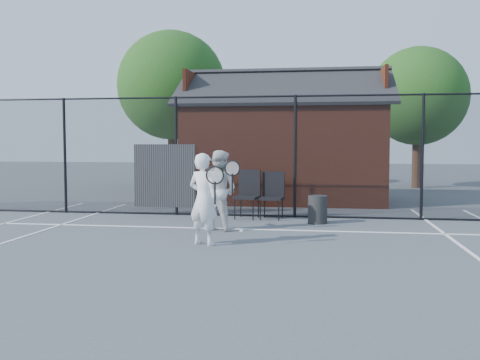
# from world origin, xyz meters

# --- Properties ---
(ground) EXTENTS (80.00, 80.00, 0.00)m
(ground) POSITION_xyz_m (0.00, 0.00, 0.00)
(ground) COLOR #4B5056
(ground) RESTS_ON ground
(court_lines) EXTENTS (11.02, 18.00, 0.01)m
(court_lines) POSITION_xyz_m (0.00, -1.32, 0.01)
(court_lines) COLOR white
(court_lines) RESTS_ON ground
(fence) EXTENTS (22.04, 3.00, 3.00)m
(fence) POSITION_xyz_m (-0.30, 5.00, 1.45)
(fence) COLOR black
(fence) RESTS_ON ground
(clubhouse) EXTENTS (6.50, 4.36, 4.19)m
(clubhouse) POSITION_xyz_m (0.50, 9.00, 1.61)
(clubhouse) COLOR maroon
(clubhouse) RESTS_ON ground
(tree_left) EXTENTS (4.48, 4.48, 6.44)m
(tree_left) POSITION_xyz_m (-4.50, 13.50, 4.19)
(tree_left) COLOR #311B13
(tree_left) RESTS_ON ground
(tree_right) EXTENTS (3.97, 3.97, 5.70)m
(tree_right) POSITION_xyz_m (5.50, 14.50, 3.71)
(tree_right) COLOR #311B13
(tree_right) RESTS_ON ground
(player_front) EXTENTS (0.79, 0.65, 1.65)m
(player_front) POSITION_xyz_m (-0.46, 1.21, 0.83)
(player_front) COLOR white
(player_front) RESTS_ON ground
(player_back) EXTENTS (1.00, 0.91, 1.68)m
(player_back) POSITION_xyz_m (-0.49, 2.91, 0.84)
(player_back) COLOR silver
(player_back) RESTS_ON ground
(chair_left) EXTENTS (0.60, 0.62, 1.11)m
(chair_left) POSITION_xyz_m (0.46, 4.60, 0.55)
(chair_left) COLOR black
(chair_left) RESTS_ON ground
(chair_right) EXTENTS (0.64, 0.66, 1.15)m
(chair_right) POSITION_xyz_m (-0.14, 4.60, 0.57)
(chair_right) COLOR black
(chair_right) RESTS_ON ground
(waste_bin) EXTENTS (0.49, 0.49, 0.64)m
(waste_bin) POSITION_xyz_m (1.56, 4.10, 0.32)
(waste_bin) COLOR black
(waste_bin) RESTS_ON ground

